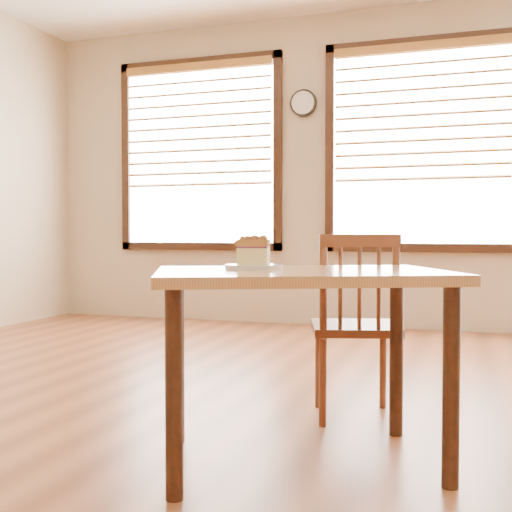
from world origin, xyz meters
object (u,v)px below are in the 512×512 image
(cafe_table_main, at_px, (301,299))
(cafe_chair_main, at_px, (356,325))
(wall_clock, at_px, (303,103))
(plate, at_px, (254,267))
(cake_slice, at_px, (253,251))

(cafe_table_main, height_order, cafe_chair_main, cafe_chair_main)
(wall_clock, xyz_separation_m, cafe_chair_main, (1.02, -3.00, -1.70))
(wall_clock, relative_size, plate, 1.15)
(wall_clock, relative_size, cafe_table_main, 0.20)
(plate, height_order, cake_slice, cake_slice)
(cafe_chair_main, height_order, cake_slice, cafe_chair_main)
(cafe_table_main, xyz_separation_m, plate, (-0.19, 0.01, 0.12))
(cafe_chair_main, bearing_deg, wall_clock, -87.46)
(cafe_table_main, distance_m, cake_slice, 0.27)
(plate, relative_size, cake_slice, 1.59)
(cafe_table_main, xyz_separation_m, cafe_chair_main, (0.10, 0.65, -0.19))
(wall_clock, distance_m, cafe_chair_main, 3.60)
(wall_clock, relative_size, cafe_chair_main, 0.29)
(wall_clock, xyz_separation_m, plate, (0.73, -3.65, -1.39))
(cafe_chair_main, relative_size, cake_slice, 6.31)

